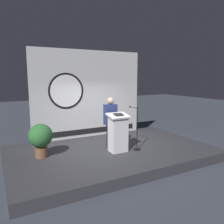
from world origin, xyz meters
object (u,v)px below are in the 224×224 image
(speaker_person, at_px, (110,122))
(potted_plant, at_px, (41,137))
(podium, at_px, (118,133))
(microphone_stand, at_px, (136,134))

(speaker_person, bearing_deg, potted_plant, 176.85)
(podium, bearing_deg, microphone_stand, -7.96)
(microphone_stand, relative_size, potted_plant, 1.41)
(speaker_person, relative_size, microphone_stand, 1.19)
(microphone_stand, bearing_deg, podium, 172.04)
(podium, xyz_separation_m, potted_plant, (-2.23, 0.60, -0.00))
(speaker_person, xyz_separation_m, potted_plant, (-2.22, 0.12, -0.25))
(potted_plant, bearing_deg, speaker_person, -3.15)
(podium, relative_size, microphone_stand, 0.87)
(podium, height_order, speaker_person, speaker_person)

